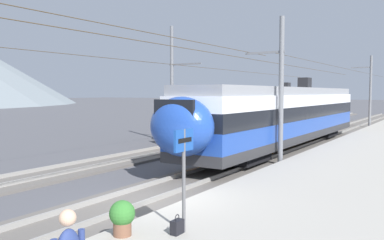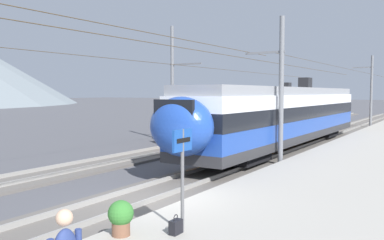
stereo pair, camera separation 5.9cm
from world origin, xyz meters
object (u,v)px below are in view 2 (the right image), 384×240
object	(u,v)px
handbag_near_sign	(176,227)
catenary_mast_mid	(279,89)
train_near_platform	(285,115)
platform_sign	(182,157)
catenary_mast_east	(370,90)
potted_plant_platform_edge	(121,215)
train_far_track	(269,107)
catenary_mast_far_side	(174,83)

from	to	relation	value
handbag_near_sign	catenary_mast_mid	bearing A→B (deg)	9.50
train_near_platform	platform_sign	size ratio (longest dim) A/B	10.05
catenary_mast_east	handbag_near_sign	world-z (taller)	catenary_mast_east
train_near_platform	catenary_mast_mid	world-z (taller)	catenary_mast_mid
platform_sign	potted_plant_platform_edge	distance (m)	1.87
train_near_platform	catenary_mast_east	bearing A→B (deg)	-4.59
platform_sign	potted_plant_platform_edge	world-z (taller)	platform_sign
handbag_near_sign	potted_plant_platform_edge	bearing A→B (deg)	127.15
catenary_mast_mid	platform_sign	xyz separation A→B (m)	(-10.91, -1.91, -1.61)
train_near_platform	handbag_near_sign	bearing A→B (deg)	-168.12
train_near_platform	handbag_near_sign	distance (m)	16.73
catenary_mast_east	handbag_near_sign	size ratio (longest dim) A/B	96.10
train_near_platform	train_far_track	bearing A→B (deg)	26.20
catenary_mast_far_side	handbag_near_sign	distance (m)	19.99
catenary_mast_mid	potted_plant_platform_edge	xyz separation A→B (m)	(-11.84, -0.89, -2.88)
catenary_mast_mid	handbag_near_sign	xyz separation A→B (m)	(-11.10, -1.86, -3.17)
train_near_platform	platform_sign	distance (m)	16.47
catenary_mast_mid	train_near_platform	bearing A→B (deg)	16.84
train_far_track	catenary_mast_far_side	world-z (taller)	catenary_mast_far_side
train_far_track	catenary_mast_mid	xyz separation A→B (m)	(-17.09, -7.42, 1.49)
platform_sign	catenary_mast_east	bearing A→B (deg)	3.07
catenary_mast_far_side	platform_sign	distance (m)	19.64
handbag_near_sign	potted_plant_platform_edge	distance (m)	1.25
catenary_mast_mid	catenary_mast_east	xyz separation A→B (m)	(24.73, -0.00, 0.08)
handbag_near_sign	potted_plant_platform_edge	xyz separation A→B (m)	(-0.73, 0.97, 0.28)
catenary_mast_east	potted_plant_platform_edge	xyz separation A→B (m)	(-36.57, -0.89, -2.96)
train_far_track	train_near_platform	bearing A→B (deg)	-153.80
catenary_mast_mid	catenary_mast_east	distance (m)	24.73
platform_sign	potted_plant_platform_edge	bearing A→B (deg)	132.14
train_far_track	catenary_mast_mid	bearing A→B (deg)	-156.51
train_far_track	potted_plant_platform_edge	xyz separation A→B (m)	(-28.92, -8.32, -1.39)
train_far_track	handbag_near_sign	distance (m)	29.73
train_far_track	catenary_mast_far_side	bearing A→B (deg)	170.25
catenary_mast_east	train_near_platform	bearing A→B (deg)	175.41
train_near_platform	handbag_near_sign	xyz separation A→B (m)	(-16.29, -3.43, -1.66)
catenary_mast_mid	platform_sign	distance (m)	11.20
catenary_mast_far_side	handbag_near_sign	size ratio (longest dim) A/B	96.10
catenary_mast_mid	handbag_near_sign	world-z (taller)	catenary_mast_mid
train_far_track	catenary_mast_far_side	xyz separation A→B (m)	(-12.16, 2.09, 1.97)
train_near_platform	potted_plant_platform_edge	xyz separation A→B (m)	(-17.02, -2.46, -1.38)
catenary_mast_east	handbag_near_sign	bearing A→B (deg)	-177.03
train_far_track	catenary_mast_east	distance (m)	10.77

